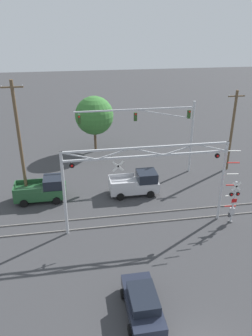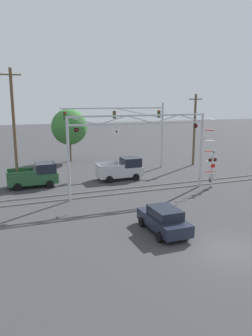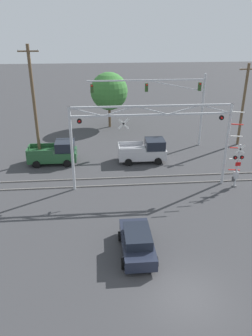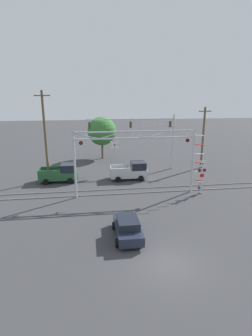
{
  "view_description": "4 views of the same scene",
  "coord_description": "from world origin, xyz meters",
  "px_view_note": "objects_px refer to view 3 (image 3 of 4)",
  "views": [
    {
      "loc": [
        -5.24,
        -9.59,
        15.32
      ],
      "look_at": [
        -1.0,
        15.5,
        3.67
      ],
      "focal_mm": 35.0,
      "sensor_mm": 36.0,
      "label": 1
    },
    {
      "loc": [
        -11.22,
        -13.45,
        8.11
      ],
      "look_at": [
        -1.01,
        12.8,
        2.2
      ],
      "focal_mm": 35.0,
      "sensor_mm": 36.0,
      "label": 2
    },
    {
      "loc": [
        -4.11,
        -12.03,
        12.66
      ],
      "look_at": [
        -1.98,
        12.09,
        1.74
      ],
      "focal_mm": 35.0,
      "sensor_mm": 36.0,
      "label": 3
    },
    {
      "loc": [
        -4.65,
        -13.88,
        10.36
      ],
      "look_at": [
        -0.91,
        12.73,
        2.82
      ],
      "focal_mm": 28.0,
      "sensor_mm": 36.0,
      "label": 4
    }
  ],
  "objects_px": {
    "sedan_waiting": "(137,242)",
    "utility_pole_right": "(243,104)",
    "crossing_signal_mast": "(237,164)",
    "background_tree_beyond_span": "(109,91)",
    "crossing_gantry": "(151,130)",
    "traffic_signal_span": "(175,97)",
    "pickup_truck_following": "(55,153)",
    "utility_pole_left": "(34,105)",
    "pickup_truck_lead": "(145,151)"
  },
  "relations": [
    {
      "from": "sedan_waiting",
      "to": "background_tree_beyond_span",
      "type": "distance_m",
      "value": 25.93
    },
    {
      "from": "pickup_truck_following",
      "to": "utility_pole_right",
      "type": "relative_size",
      "value": 0.53
    },
    {
      "from": "sedan_waiting",
      "to": "utility_pole_right",
      "type": "distance_m",
      "value": 22.55
    },
    {
      "from": "crossing_gantry",
      "to": "background_tree_beyond_span",
      "type": "relative_size",
      "value": 1.82
    },
    {
      "from": "utility_pole_left",
      "to": "pickup_truck_lead",
      "type": "bearing_deg",
      "value": -4.58
    },
    {
      "from": "traffic_signal_span",
      "to": "utility_pole_right",
      "type": "height_order",
      "value": "utility_pole_right"
    },
    {
      "from": "sedan_waiting",
      "to": "background_tree_beyond_span",
      "type": "height_order",
      "value": "background_tree_beyond_span"
    },
    {
      "from": "pickup_truck_lead",
      "to": "pickup_truck_following",
      "type": "distance_m",
      "value": 8.66
    },
    {
      "from": "traffic_signal_span",
      "to": "pickup_truck_following",
      "type": "distance_m",
      "value": 13.56
    },
    {
      "from": "crossing_signal_mast",
      "to": "sedan_waiting",
      "type": "distance_m",
      "value": 12.03
    },
    {
      "from": "background_tree_beyond_span",
      "to": "pickup_truck_following",
      "type": "bearing_deg",
      "value": -116.44
    },
    {
      "from": "utility_pole_left",
      "to": "utility_pole_right",
      "type": "bearing_deg",
      "value": 7.97
    },
    {
      "from": "crossing_gantry",
      "to": "background_tree_beyond_span",
      "type": "height_order",
      "value": "background_tree_beyond_span"
    },
    {
      "from": "traffic_signal_span",
      "to": "pickup_truck_lead",
      "type": "height_order",
      "value": "traffic_signal_span"
    },
    {
      "from": "pickup_truck_lead",
      "to": "pickup_truck_following",
      "type": "relative_size",
      "value": 1.0
    },
    {
      "from": "utility_pole_left",
      "to": "utility_pole_right",
      "type": "height_order",
      "value": "utility_pole_left"
    },
    {
      "from": "pickup_truck_following",
      "to": "background_tree_beyond_span",
      "type": "distance_m",
      "value": 13.33
    },
    {
      "from": "pickup_truck_lead",
      "to": "utility_pole_right",
      "type": "bearing_deg",
      "value": 18.99
    },
    {
      "from": "utility_pole_left",
      "to": "background_tree_beyond_span",
      "type": "xyz_separation_m",
      "value": [
        7.29,
        10.92,
        -0.99
      ]
    },
    {
      "from": "crossing_gantry",
      "to": "pickup_truck_following",
      "type": "xyz_separation_m",
      "value": [
        -8.29,
        5.66,
        -3.82
      ]
    },
    {
      "from": "crossing_signal_mast",
      "to": "traffic_signal_span",
      "type": "height_order",
      "value": "traffic_signal_span"
    },
    {
      "from": "traffic_signal_span",
      "to": "background_tree_beyond_span",
      "type": "height_order",
      "value": "traffic_signal_span"
    },
    {
      "from": "crossing_gantry",
      "to": "utility_pole_left",
      "type": "relative_size",
      "value": 1.16
    },
    {
      "from": "crossing_signal_mast",
      "to": "utility_pole_right",
      "type": "height_order",
      "value": "utility_pole_right"
    },
    {
      "from": "crossing_signal_mast",
      "to": "utility_pole_right",
      "type": "relative_size",
      "value": 0.74
    },
    {
      "from": "crossing_gantry",
      "to": "pickup_truck_lead",
      "type": "xyz_separation_m",
      "value": [
        0.36,
        5.42,
        -3.82
      ]
    },
    {
      "from": "utility_pole_left",
      "to": "background_tree_beyond_span",
      "type": "height_order",
      "value": "utility_pole_left"
    },
    {
      "from": "pickup_truck_following",
      "to": "utility_pole_right",
      "type": "xyz_separation_m",
      "value": [
        19.69,
        3.56,
        3.47
      ]
    },
    {
      "from": "utility_pole_left",
      "to": "utility_pole_right",
      "type": "distance_m",
      "value": 21.49
    },
    {
      "from": "sedan_waiting",
      "to": "background_tree_beyond_span",
      "type": "bearing_deg",
      "value": 91.14
    },
    {
      "from": "crossing_signal_mast",
      "to": "utility_pole_right",
      "type": "xyz_separation_m",
      "value": [
        4.4,
        9.9,
        2.45
      ]
    },
    {
      "from": "background_tree_beyond_span",
      "to": "utility_pole_left",
      "type": "bearing_deg",
      "value": -123.75
    },
    {
      "from": "utility_pole_left",
      "to": "utility_pole_right",
      "type": "xyz_separation_m",
      "value": [
        21.26,
        2.98,
        -1.07
      ]
    },
    {
      "from": "crossing_gantry",
      "to": "crossing_signal_mast",
      "type": "bearing_deg",
      "value": -5.54
    },
    {
      "from": "crossing_signal_mast",
      "to": "sedan_waiting",
      "type": "height_order",
      "value": "crossing_signal_mast"
    },
    {
      "from": "sedan_waiting",
      "to": "utility_pole_left",
      "type": "relative_size",
      "value": 0.39
    },
    {
      "from": "crossing_gantry",
      "to": "traffic_signal_span",
      "type": "distance_m",
      "value": 10.23
    },
    {
      "from": "pickup_truck_lead",
      "to": "background_tree_beyond_span",
      "type": "xyz_separation_m",
      "value": [
        -2.93,
        11.74,
        3.55
      ]
    },
    {
      "from": "crossing_gantry",
      "to": "sedan_waiting",
      "type": "bearing_deg",
      "value": -103.65
    },
    {
      "from": "utility_pole_right",
      "to": "background_tree_beyond_span",
      "type": "height_order",
      "value": "utility_pole_right"
    },
    {
      "from": "crossing_signal_mast",
      "to": "pickup_truck_lead",
      "type": "xyz_separation_m",
      "value": [
        -6.64,
        6.1,
        -1.02
      ]
    },
    {
      "from": "traffic_signal_span",
      "to": "utility_pole_right",
      "type": "bearing_deg",
      "value": -1.49
    },
    {
      "from": "crossing_signal_mast",
      "to": "traffic_signal_span",
      "type": "bearing_deg",
      "value": 106.64
    },
    {
      "from": "crossing_gantry",
      "to": "pickup_truck_following",
      "type": "bearing_deg",
      "value": 145.69
    },
    {
      "from": "crossing_gantry",
      "to": "utility_pole_left",
      "type": "height_order",
      "value": "utility_pole_left"
    },
    {
      "from": "crossing_gantry",
      "to": "sedan_waiting",
      "type": "xyz_separation_m",
      "value": [
        -2.06,
        -8.49,
        -4.06
      ]
    },
    {
      "from": "traffic_signal_span",
      "to": "sedan_waiting",
      "type": "xyz_separation_m",
      "value": [
        -6.04,
        -17.9,
        -4.61
      ]
    },
    {
      "from": "sedan_waiting",
      "to": "utility_pole_right",
      "type": "height_order",
      "value": "utility_pole_right"
    },
    {
      "from": "pickup_truck_lead",
      "to": "utility_pole_left",
      "type": "distance_m",
      "value": 11.22
    },
    {
      "from": "crossing_signal_mast",
      "to": "background_tree_beyond_span",
      "type": "height_order",
      "value": "background_tree_beyond_span"
    }
  ]
}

